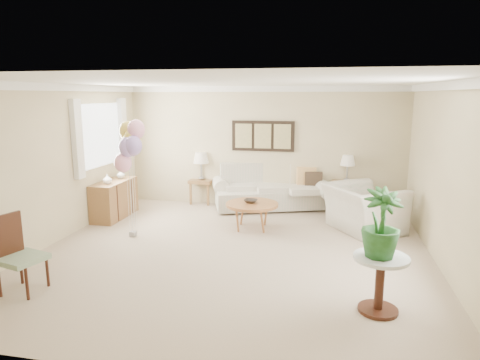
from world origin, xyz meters
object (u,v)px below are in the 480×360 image
at_px(sofa, 271,191).
at_px(accent_chair, 16,252).
at_px(coffee_table, 252,205).
at_px(balloon_cluster, 130,143).
at_px(armchair, 363,208).

distance_m(sofa, accent_chair, 5.33).
relative_size(coffee_table, balloon_cluster, 0.47).
relative_size(coffee_table, armchair, 0.76).
bearing_deg(accent_chair, coffee_table, 52.37).
relative_size(sofa, coffee_table, 3.01).
bearing_deg(balloon_cluster, sofa, 49.68).
height_order(sofa, armchair, sofa).
relative_size(armchair, accent_chair, 1.28).
height_order(accent_chair, balloon_cluster, balloon_cluster).
bearing_deg(accent_chair, balloon_cluster, 78.25).
bearing_deg(coffee_table, sofa, 85.03).
bearing_deg(armchair, sofa, 23.15).
height_order(sofa, balloon_cluster, balloon_cluster).
relative_size(armchair, balloon_cluster, 0.62).
height_order(armchair, accent_chair, accent_chair).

